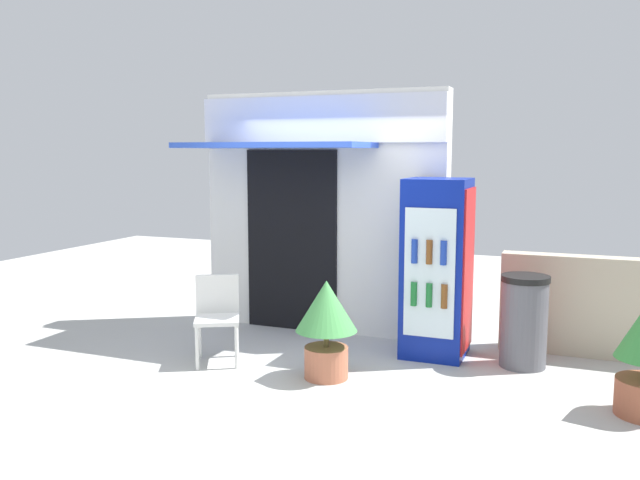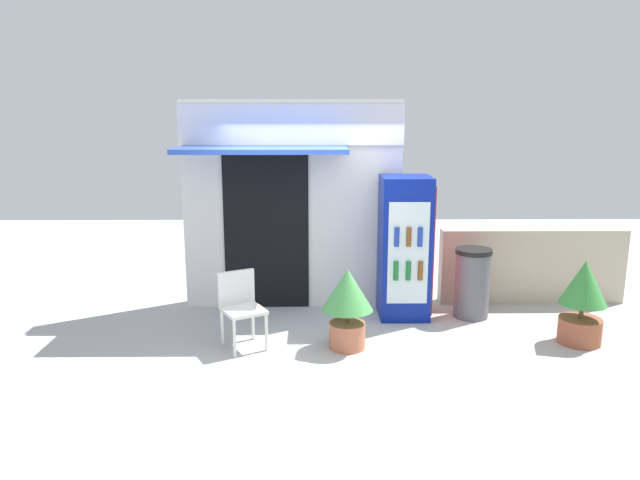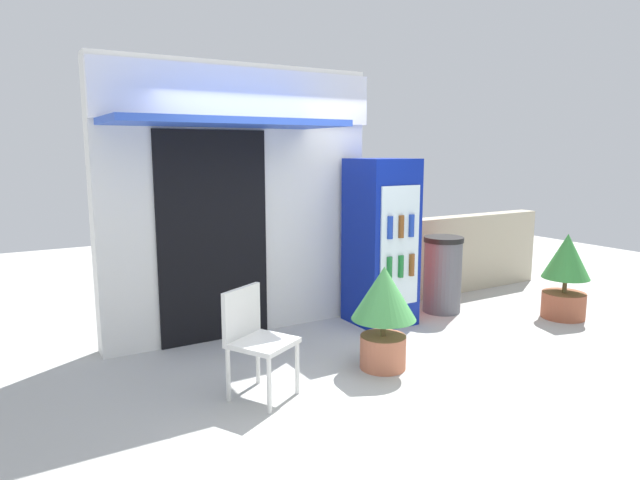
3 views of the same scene
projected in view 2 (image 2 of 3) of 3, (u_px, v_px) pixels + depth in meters
ground at (319, 344)px, 7.05m from camera, size 16.00×16.00×0.00m
storefront_building at (290, 199)px, 8.17m from camera, size 2.93×1.18×2.80m
drink_cooler at (405, 248)px, 7.82m from camera, size 0.65×0.71×1.85m
plastic_chair at (241, 303)px, 6.90m from camera, size 0.60×0.60×0.87m
potted_plant_near_shop at (347, 301)px, 6.82m from camera, size 0.58×0.58×0.93m
potted_plant_curbside at (583, 298)px, 6.97m from camera, size 0.54×0.54×0.99m
trash_bin at (472, 283)px, 7.88m from camera, size 0.47×0.47×0.92m
stone_boundary_wall at (532, 266)px, 8.48m from camera, size 2.58×0.24×1.05m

